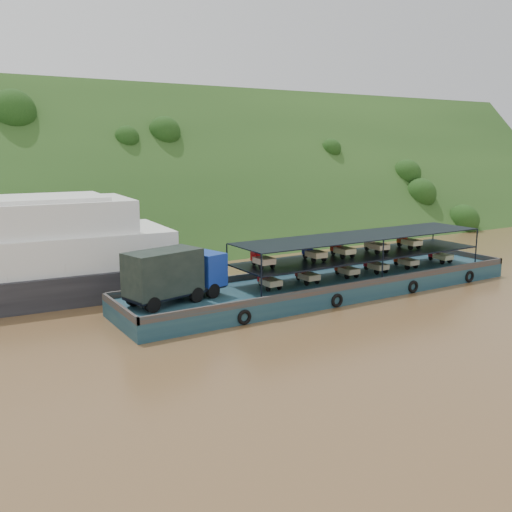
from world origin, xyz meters
TOP-DOWN VIEW (x-y plane):
  - ground at (0.00, 0.00)m, footprint 160.00×160.00m
  - hillside at (0.00, 36.00)m, footprint 140.00×39.60m
  - cargo_barge at (1.57, 0.24)m, footprint 35.00×7.18m

SIDE VIEW (x-z plane):
  - ground at x=0.00m, z-range 0.00..0.00m
  - hillside at x=0.00m, z-range -19.80..19.80m
  - cargo_barge at x=1.57m, z-range -1.24..3.70m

